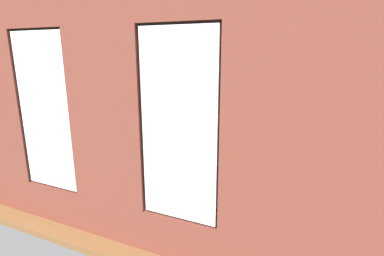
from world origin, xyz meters
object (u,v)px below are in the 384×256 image
at_px(potted_plant_corner_far_left, 331,224).
at_px(potted_plant_foreground_right, 151,114).
at_px(couch_left, 321,176).
at_px(coffee_table, 210,148).
at_px(couch_by_window, 109,189).
at_px(media_console, 110,135).
at_px(table_plant_small, 230,142).
at_px(tv_flatscreen, 108,113).
at_px(potted_plant_corner_near_left, 333,126).
at_px(cup_ceramic, 190,143).
at_px(papasan_chair, 215,124).
at_px(potted_plant_by_left_couch, 305,148).
at_px(candle_jar, 213,146).
at_px(potted_plant_between_couches, 191,175).
at_px(remote_black, 204,143).
at_px(potted_plant_near_tv, 103,134).

bearing_deg(potted_plant_corner_far_left, potted_plant_foreground_right, -40.56).
xyz_separation_m(couch_left, coffee_table, (2.40, -0.51, 0.06)).
bearing_deg(couch_by_window, media_console, -50.61).
height_order(table_plant_small, tv_flatscreen, tv_flatscreen).
distance_m(couch_by_window, tv_flatscreen, 3.70).
bearing_deg(potted_plant_corner_near_left, coffee_table, 37.90).
height_order(potted_plant_foreground_right, potted_plant_corner_near_left, potted_plant_corner_near_left).
relative_size(tv_flatscreen, potted_plant_corner_far_left, 0.85).
relative_size(couch_by_window, table_plant_small, 11.15).
height_order(couch_left, potted_plant_foreground_right, potted_plant_foreground_right).
bearing_deg(coffee_table, tv_flatscreen, -4.44).
distance_m(couch_by_window, couch_left, 3.81).
relative_size(tv_flatscreen, potted_plant_corner_near_left, 0.72).
distance_m(cup_ceramic, papasan_chair, 2.09).
distance_m(couch_by_window, table_plant_small, 3.00).
relative_size(papasan_chair, potted_plant_by_left_couch, 2.05).
xyz_separation_m(couch_by_window, media_console, (2.32, -2.82, -0.05)).
bearing_deg(tv_flatscreen, media_console, 90.00).
distance_m(candle_jar, potted_plant_by_left_couch, 2.19).
bearing_deg(table_plant_small, potted_plant_corner_near_left, -139.20).
relative_size(papasan_chair, potted_plant_between_couches, 0.90).
relative_size(potted_plant_by_left_couch, potted_plant_corner_near_left, 0.42).
distance_m(potted_plant_corner_far_left, potted_plant_corner_near_left, 4.67).
relative_size(coffee_table, potted_plant_corner_far_left, 1.33).
bearing_deg(papasan_chair, table_plant_small, 119.91).
bearing_deg(coffee_table, potted_plant_corner_near_left, -142.10).
xyz_separation_m(candle_jar, potted_plant_between_couches, (-0.57, 2.40, 0.34)).
height_order(coffee_table, candle_jar, candle_jar).
relative_size(couch_by_window, remote_black, 12.22).
distance_m(table_plant_small, potted_plant_by_left_couch, 1.79).
relative_size(couch_left, remote_black, 12.33).
relative_size(couch_left, candle_jar, 19.93).
height_order(coffee_table, cup_ceramic, cup_ceramic).
bearing_deg(candle_jar, potted_plant_by_left_couch, -149.46).
height_order(coffee_table, potted_plant_corner_far_left, potted_plant_corner_far_left).
height_order(couch_by_window, papasan_chair, couch_by_window).
bearing_deg(media_console, coffee_table, 175.62).
xyz_separation_m(coffee_table, table_plant_small, (-0.42, -0.15, 0.15)).
relative_size(cup_ceramic, potted_plant_by_left_couch, 0.17).
bearing_deg(potted_plant_near_tv, potted_plant_corner_far_left, 158.54).
relative_size(couch_by_window, potted_plant_by_left_couch, 3.66).
distance_m(papasan_chair, potted_plant_corner_far_left, 5.62).
xyz_separation_m(couch_by_window, coffee_table, (-0.81, -2.58, 0.06)).
bearing_deg(potted_plant_corner_near_left, cup_ceramic, 35.05).
distance_m(couch_by_window, potted_plant_corner_far_left, 3.37).
distance_m(cup_ceramic, remote_black, 0.36).
bearing_deg(coffee_table, remote_black, -29.05).
distance_m(coffee_table, media_console, 3.14).
bearing_deg(potted_plant_corner_near_left, couch_left, 86.51).
xyz_separation_m(potted_plant_near_tv, potted_plant_foreground_right, (0.26, -2.59, -0.03)).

